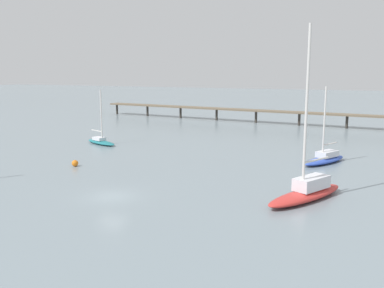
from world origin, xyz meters
name	(u,v)px	position (x,y,z in m)	size (l,w,h in m)	color
ground_plane	(112,196)	(0.00, 0.00, 0.00)	(400.00, 400.00, 0.00)	gray
pier	(331,110)	(14.75, 53.75, 3.33)	(73.34, 11.29, 6.14)	brown
sailboat_blue	(325,158)	(16.39, 20.99, 0.62)	(5.44, 7.62, 9.10)	#2D4CB7
sailboat_red	(307,190)	(16.17, 5.41, 0.90)	(6.52, 9.50, 14.72)	red
sailboat_teal	(101,141)	(-15.66, 22.08, 0.52)	(6.53, 4.10, 8.09)	#1E727A
mooring_buoy_near	(75,163)	(-10.23, 8.56, 0.37)	(0.74, 0.74, 0.74)	orange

